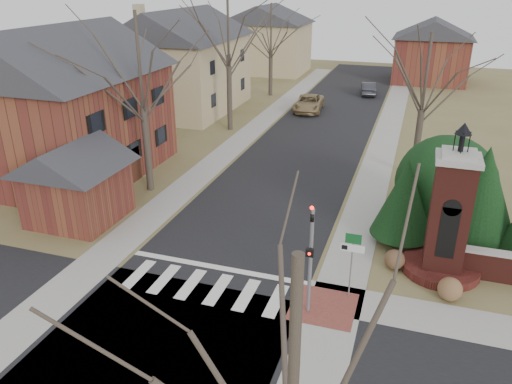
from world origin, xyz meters
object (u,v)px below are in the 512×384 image
at_px(sign_post, 352,253).
at_px(pickup_truck, 309,103).
at_px(brick_gate_monument, 447,226).
at_px(distant_car, 368,88).
at_px(traffic_signal_pole, 311,251).

relative_size(sign_post, pickup_truck, 0.54).
bearing_deg(brick_gate_monument, pickup_truck, 114.41).
relative_size(pickup_truck, distant_car, 1.29).
height_order(brick_gate_monument, pickup_truck, brick_gate_monument).
distance_m(brick_gate_monument, pickup_truck, 27.34).
bearing_deg(sign_post, traffic_signal_pole, -132.43).
relative_size(traffic_signal_pole, sign_post, 1.64).
bearing_deg(sign_post, brick_gate_monument, 41.42).
distance_m(pickup_truck, distant_car, 9.67).
bearing_deg(brick_gate_monument, distant_car, 101.62).
xyz_separation_m(traffic_signal_pole, brick_gate_monument, (4.70, 4.42, -0.42)).
bearing_deg(traffic_signal_pole, pickup_truck, 102.67).
xyz_separation_m(traffic_signal_pole, distant_car, (-2.18, 37.89, -1.93)).
height_order(traffic_signal_pole, distant_car, traffic_signal_pole).
relative_size(brick_gate_monument, distant_car, 1.63).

